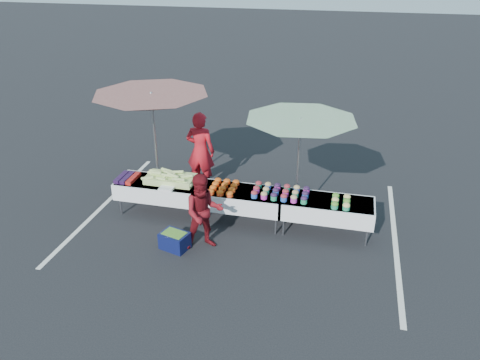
% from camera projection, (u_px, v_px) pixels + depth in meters
% --- Properties ---
extents(ground, '(80.00, 80.00, 0.00)m').
position_uv_depth(ground, '(240.00, 222.00, 10.04)').
color(ground, black).
extents(stripe_left, '(0.10, 5.00, 0.00)m').
position_uv_depth(stripe_left, '(105.00, 204.00, 10.71)').
color(stripe_left, silver).
rests_on(stripe_left, ground).
extents(stripe_right, '(0.10, 5.00, 0.00)m').
position_uv_depth(stripe_right, '(395.00, 241.00, 9.35)').
color(stripe_right, silver).
rests_on(stripe_right, ground).
extents(table_left, '(1.86, 0.81, 0.75)m').
position_uv_depth(table_left, '(160.00, 189.00, 10.16)').
color(table_left, white).
rests_on(table_left, ground).
extents(table_center, '(1.86, 0.81, 0.75)m').
position_uv_depth(table_center, '(240.00, 198.00, 9.78)').
color(table_center, white).
rests_on(table_center, ground).
extents(table_right, '(1.86, 0.81, 0.75)m').
position_uv_depth(table_right, '(327.00, 208.00, 9.40)').
color(table_right, white).
rests_on(table_right, ground).
extents(berry_punnets, '(0.40, 0.54, 0.08)m').
position_uv_depth(berry_punnets, '(127.00, 178.00, 10.17)').
color(berry_punnets, black).
rests_on(berry_punnets, table_left).
extents(corn_pile, '(1.16, 0.57, 0.26)m').
position_uv_depth(corn_pile, '(171.00, 178.00, 10.03)').
color(corn_pile, '#8DB35C').
rests_on(corn_pile, table_left).
extents(plastic_bags, '(0.30, 0.25, 0.05)m').
position_uv_depth(plastic_bags, '(167.00, 188.00, 9.75)').
color(plastic_bags, white).
rests_on(plastic_bags, table_left).
extents(carrot_bowls, '(0.55, 0.69, 0.11)m').
position_uv_depth(carrot_bowls, '(224.00, 187.00, 9.75)').
color(carrot_bowls, '#E64419').
rests_on(carrot_bowls, table_center).
extents(potato_cups, '(1.14, 0.58, 0.16)m').
position_uv_depth(potato_cups, '(281.00, 192.00, 9.49)').
color(potato_cups, '#2655B2').
rests_on(potato_cups, table_right).
extents(bean_baskets, '(0.36, 0.50, 0.15)m').
position_uv_depth(bean_baskets, '(341.00, 201.00, 9.15)').
color(bean_baskets, '#228B5C').
rests_on(bean_baskets, table_right).
extents(vendor, '(0.72, 0.49, 1.91)m').
position_uv_depth(vendor, '(200.00, 151.00, 11.11)').
color(vendor, red).
rests_on(vendor, ground).
extents(customer, '(0.93, 0.85, 1.56)m').
position_uv_depth(customer, '(204.00, 212.00, 8.86)').
color(customer, maroon).
rests_on(customer, ground).
extents(umbrella_left, '(2.53, 2.53, 2.56)m').
position_uv_depth(umbrella_left, '(152.00, 103.00, 9.95)').
color(umbrella_left, black).
rests_on(umbrella_left, ground).
extents(umbrella_right, '(2.74, 2.74, 2.30)m').
position_uv_depth(umbrella_right, '(300.00, 128.00, 9.22)').
color(umbrella_right, black).
rests_on(umbrella_right, ground).
extents(storage_bin, '(0.61, 0.51, 0.34)m').
position_uv_depth(storage_bin, '(175.00, 240.00, 9.08)').
color(storage_bin, '#0C123E').
rests_on(storage_bin, ground).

